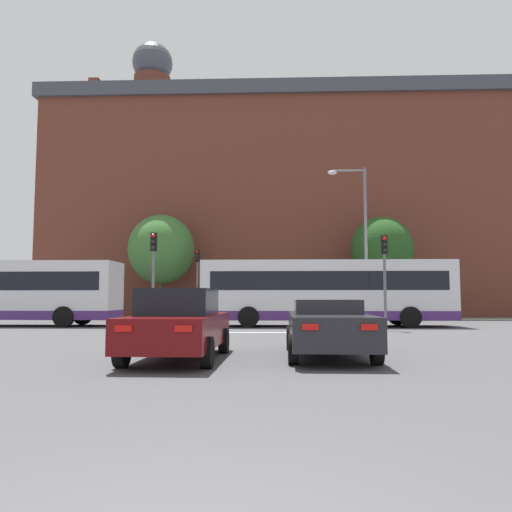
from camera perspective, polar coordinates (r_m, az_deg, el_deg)
stop_line_strip at (r=20.50m, az=0.82°, el=-8.72°), size 7.58×0.30×0.01m
far_pavement at (r=33.24m, az=1.32°, el=-7.21°), size 68.42×2.50×0.01m
brick_civic_building at (r=45.11m, az=2.55°, el=5.14°), size 38.24×15.78×25.10m
car_saloon_left at (r=11.68m, az=-8.81°, el=-7.70°), size 2.03×4.55×1.62m
car_roadster_right at (r=12.31m, az=8.21°, el=-8.01°), size 2.02×4.94×1.36m
bus_crossing_lead at (r=25.02m, az=8.00°, el=-4.01°), size 12.24×2.74×3.22m
bus_crossing_trailing at (r=28.23m, az=-26.61°, el=-3.64°), size 11.24×2.65×3.21m
traffic_light_near_left at (r=21.99m, az=-11.66°, el=-0.97°), size 0.26×0.31×4.22m
traffic_light_far_left at (r=33.33m, az=-6.72°, el=-1.92°), size 0.26×0.31×4.59m
traffic_light_far_right at (r=32.95m, az=10.44°, el=-2.62°), size 0.26×0.31×3.85m
traffic_light_near_right at (r=22.33m, az=14.49°, el=-1.15°), size 0.26×0.31×4.11m
street_lamp_junction at (r=27.04m, az=11.79°, el=2.96°), size 2.06×0.36×8.36m
pedestrian_waiting at (r=34.24m, az=14.20°, el=-5.38°), size 0.44×0.44×1.66m
pedestrian_walking_east at (r=34.59m, az=-11.17°, el=-5.38°), size 0.44×0.32×1.69m
tree_by_building at (r=35.03m, az=14.17°, el=0.74°), size 4.20×4.20×6.91m
tree_kerbside at (r=35.60m, az=-10.76°, el=0.74°), size 4.62×4.62×7.23m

